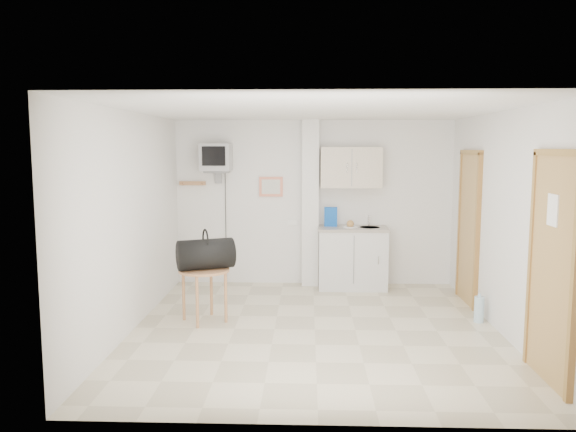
{
  "coord_description": "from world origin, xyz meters",
  "views": [
    {
      "loc": [
        -0.09,
        -6.28,
        2.09
      ],
      "look_at": [
        -0.33,
        0.6,
        1.25
      ],
      "focal_mm": 35.0,
      "sensor_mm": 36.0,
      "label": 1
    }
  ],
  "objects_px": {
    "duffel_bag": "(206,254)",
    "round_table": "(204,276)",
    "water_bottle": "(479,309)",
    "crt_television": "(216,158)"
  },
  "relations": [
    {
      "from": "round_table",
      "to": "water_bottle",
      "type": "bearing_deg",
      "value": 1.43
    },
    {
      "from": "duffel_bag",
      "to": "water_bottle",
      "type": "relative_size",
      "value": 2.12
    },
    {
      "from": "duffel_bag",
      "to": "water_bottle",
      "type": "distance_m",
      "value": 3.35
    },
    {
      "from": "crt_television",
      "to": "round_table",
      "type": "relative_size",
      "value": 3.33
    },
    {
      "from": "duffel_bag",
      "to": "round_table",
      "type": "bearing_deg",
      "value": 152.31
    },
    {
      "from": "crt_television",
      "to": "water_bottle",
      "type": "bearing_deg",
      "value": -25.91
    },
    {
      "from": "crt_television",
      "to": "round_table",
      "type": "distance_m",
      "value": 2.23
    },
    {
      "from": "crt_television",
      "to": "duffel_bag",
      "type": "distance_m",
      "value": 2.08
    },
    {
      "from": "round_table",
      "to": "water_bottle",
      "type": "relative_size",
      "value": 1.84
    },
    {
      "from": "crt_television",
      "to": "duffel_bag",
      "type": "bearing_deg",
      "value": -85.3
    }
  ]
}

